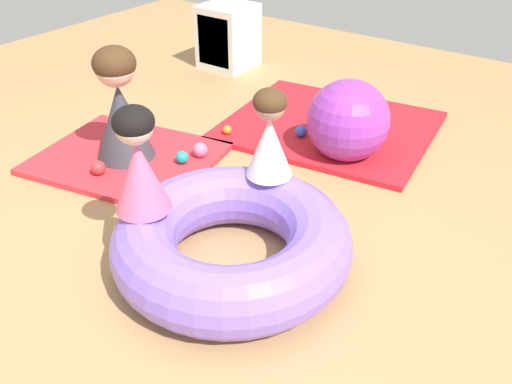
{
  "coord_description": "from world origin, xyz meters",
  "views": [
    {
      "loc": [
        1.49,
        -1.61,
        1.81
      ],
      "look_at": [
        0.12,
        0.28,
        0.34
      ],
      "focal_mm": 39.49,
      "sensor_mm": 36.0,
      "label": 1
    }
  ],
  "objects_px": {
    "play_ball_teal": "(182,157)",
    "inflatable_cushion": "(232,242)",
    "child_in_pink": "(138,161)",
    "play_ball_blue": "(301,131)",
    "child_in_white": "(270,134)",
    "play_ball_pink": "(200,150)",
    "play_ball_orange": "(227,130)",
    "play_ball_yellow": "(352,134)",
    "storage_cube": "(227,37)",
    "play_ball_red": "(98,168)",
    "exercise_ball_large": "(348,121)",
    "adult_seated": "(120,105)"
  },
  "relations": [
    {
      "from": "child_in_white",
      "to": "play_ball_yellow",
      "type": "relative_size",
      "value": 5.85
    },
    {
      "from": "play_ball_blue",
      "to": "play_ball_yellow",
      "type": "xyz_separation_m",
      "value": [
        0.31,
        0.17,
        0.0
      ]
    },
    {
      "from": "child_in_white",
      "to": "adult_seated",
      "type": "height_order",
      "value": "child_in_white"
    },
    {
      "from": "play_ball_orange",
      "to": "play_ball_teal",
      "type": "distance_m",
      "value": 0.5
    },
    {
      "from": "play_ball_orange",
      "to": "adult_seated",
      "type": "bearing_deg",
      "value": -117.77
    },
    {
      "from": "child_in_white",
      "to": "storage_cube",
      "type": "bearing_deg",
      "value": 152.08
    },
    {
      "from": "play_ball_teal",
      "to": "storage_cube",
      "type": "bearing_deg",
      "value": 119.73
    },
    {
      "from": "play_ball_red",
      "to": "play_ball_yellow",
      "type": "distance_m",
      "value": 1.71
    },
    {
      "from": "child_in_pink",
      "to": "exercise_ball_large",
      "type": "distance_m",
      "value": 1.59
    },
    {
      "from": "child_in_white",
      "to": "play_ball_pink",
      "type": "distance_m",
      "value": 0.94
    },
    {
      "from": "inflatable_cushion",
      "to": "play_ball_teal",
      "type": "xyz_separation_m",
      "value": [
        -0.87,
        0.59,
        -0.08
      ]
    },
    {
      "from": "storage_cube",
      "to": "play_ball_orange",
      "type": "bearing_deg",
      "value": -51.71
    },
    {
      "from": "play_ball_pink",
      "to": "child_in_pink",
      "type": "bearing_deg",
      "value": -63.72
    },
    {
      "from": "adult_seated",
      "to": "exercise_ball_large",
      "type": "distance_m",
      "value": 1.45
    },
    {
      "from": "play_ball_yellow",
      "to": "storage_cube",
      "type": "distance_m",
      "value": 1.85
    },
    {
      "from": "child_in_white",
      "to": "play_ball_yellow",
      "type": "distance_m",
      "value": 1.22
    },
    {
      "from": "exercise_ball_large",
      "to": "storage_cube",
      "type": "bearing_deg",
      "value": 151.67
    },
    {
      "from": "child_in_pink",
      "to": "play_ball_blue",
      "type": "relative_size",
      "value": 6.48
    },
    {
      "from": "exercise_ball_large",
      "to": "child_in_pink",
      "type": "bearing_deg",
      "value": -100.53
    },
    {
      "from": "inflatable_cushion",
      "to": "play_ball_orange",
      "type": "height_order",
      "value": "inflatable_cushion"
    },
    {
      "from": "play_ball_teal",
      "to": "inflatable_cushion",
      "type": "bearing_deg",
      "value": -34.39
    },
    {
      "from": "child_in_pink",
      "to": "adult_seated",
      "type": "distance_m",
      "value": 1.09
    },
    {
      "from": "play_ball_yellow",
      "to": "play_ball_red",
      "type": "bearing_deg",
      "value": -127.69
    },
    {
      "from": "adult_seated",
      "to": "play_ball_teal",
      "type": "bearing_deg",
      "value": 175.87
    },
    {
      "from": "adult_seated",
      "to": "exercise_ball_large",
      "type": "xyz_separation_m",
      "value": [
        1.14,
        0.88,
        -0.13
      ]
    },
    {
      "from": "play_ball_pink",
      "to": "storage_cube",
      "type": "distance_m",
      "value": 1.85
    },
    {
      "from": "child_in_white",
      "to": "child_in_pink",
      "type": "distance_m",
      "value": 0.68
    },
    {
      "from": "play_ball_teal",
      "to": "play_ball_yellow",
      "type": "xyz_separation_m",
      "value": [
        0.72,
        0.94,
        -0.0
      ]
    },
    {
      "from": "child_in_white",
      "to": "play_ball_orange",
      "type": "xyz_separation_m",
      "value": [
        -0.82,
        0.68,
        -0.48
      ]
    },
    {
      "from": "play_ball_red",
      "to": "exercise_ball_large",
      "type": "height_order",
      "value": "exercise_ball_large"
    },
    {
      "from": "play_ball_orange",
      "to": "storage_cube",
      "type": "bearing_deg",
      "value": 128.29
    },
    {
      "from": "play_ball_red",
      "to": "play_ball_pink",
      "type": "distance_m",
      "value": 0.65
    },
    {
      "from": "child_in_white",
      "to": "child_in_pink",
      "type": "height_order",
      "value": "child_in_pink"
    },
    {
      "from": "play_ball_blue",
      "to": "play_ball_orange",
      "type": "height_order",
      "value": "play_ball_blue"
    },
    {
      "from": "play_ball_blue",
      "to": "play_ball_teal",
      "type": "bearing_deg",
      "value": -118.33
    },
    {
      "from": "play_ball_blue",
      "to": "play_ball_pink",
      "type": "distance_m",
      "value": 0.74
    },
    {
      "from": "inflatable_cushion",
      "to": "storage_cube",
      "type": "xyz_separation_m",
      "value": [
        -1.83,
        2.27,
        0.12
      ]
    },
    {
      "from": "play_ball_teal",
      "to": "play_ball_pink",
      "type": "height_order",
      "value": "play_ball_pink"
    },
    {
      "from": "play_ball_pink",
      "to": "exercise_ball_large",
      "type": "xyz_separation_m",
      "value": [
        0.74,
        0.61,
        0.18
      ]
    },
    {
      "from": "play_ball_teal",
      "to": "play_ball_red",
      "type": "relative_size",
      "value": 0.89
    },
    {
      "from": "child_in_pink",
      "to": "play_ball_pink",
      "type": "xyz_separation_m",
      "value": [
        -0.46,
        0.92,
        -0.48
      ]
    },
    {
      "from": "child_in_white",
      "to": "play_ball_red",
      "type": "xyz_separation_m",
      "value": [
        -1.12,
        -0.23,
        -0.46
      ]
    },
    {
      "from": "play_ball_teal",
      "to": "play_ball_yellow",
      "type": "relative_size",
      "value": 1.0
    },
    {
      "from": "child_in_white",
      "to": "play_ball_orange",
      "type": "height_order",
      "value": "child_in_white"
    },
    {
      "from": "play_ball_yellow",
      "to": "play_ball_orange",
      "type": "bearing_deg",
      "value": -149.26
    },
    {
      "from": "play_ball_blue",
      "to": "exercise_ball_large",
      "type": "height_order",
      "value": "exercise_ball_large"
    },
    {
      "from": "child_in_pink",
      "to": "play_ball_blue",
      "type": "height_order",
      "value": "child_in_pink"
    },
    {
      "from": "play_ball_teal",
      "to": "exercise_ball_large",
      "type": "height_order",
      "value": "exercise_ball_large"
    },
    {
      "from": "adult_seated",
      "to": "play_ball_yellow",
      "type": "relative_size",
      "value": 9.04
    },
    {
      "from": "play_ball_yellow",
      "to": "storage_cube",
      "type": "height_order",
      "value": "storage_cube"
    }
  ]
}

